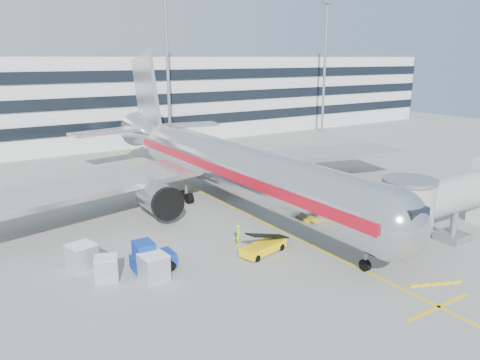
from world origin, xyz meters
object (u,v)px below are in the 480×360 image
baggage_tug (150,258)px  ramp_worker (239,235)px  main_jet (223,163)px  cargo_container_front (154,267)px  belt_loader (263,247)px  cargo_container_left (107,268)px  cargo_container_right (82,257)px

baggage_tug → ramp_worker: size_ratio=1.76×
main_jet → cargo_container_front: bearing=-136.2°
belt_loader → cargo_container_front: bearing=176.6°
ramp_worker → baggage_tug: bearing=131.5°
ramp_worker → main_jet: bearing=13.3°
main_jet → belt_loader: bearing=-108.1°
cargo_container_left → baggage_tug: bearing=-6.4°
cargo_container_front → ramp_worker: cargo_container_front is taller
main_jet → cargo_container_front: main_jet is taller
belt_loader → cargo_container_front: 8.94m
belt_loader → cargo_container_right: size_ratio=2.04×
baggage_tug → belt_loader: bearing=-13.2°
cargo_container_left → cargo_container_front: (2.71, -1.81, 0.10)m
cargo_container_front → main_jet: bearing=43.8°
belt_loader → ramp_worker: (-0.71, 2.44, 0.30)m
cargo_container_front → ramp_worker: 8.42m
cargo_container_right → cargo_container_front: 5.73m
cargo_container_left → cargo_container_right: (-0.96, 2.59, 0.13)m
main_jet → ramp_worker: size_ratio=28.93×
cargo_container_front → cargo_container_left: bearing=146.2°
main_jet → cargo_container_front: 18.63m
cargo_container_right → ramp_worker: 12.13m
cargo_container_front → ramp_worker: bearing=13.1°
main_jet → belt_loader: (-4.33, -13.22, -3.66)m
belt_loader → baggage_tug: 8.78m
baggage_tug → main_jet: bearing=41.1°
cargo_container_right → baggage_tug: bearing=-36.0°
main_jet → ramp_worker: 12.36m
cargo_container_right → cargo_container_front: cargo_container_right is taller
belt_loader → main_jet: bearing=71.9°
ramp_worker → cargo_container_left: bearing=128.8°
cargo_container_left → ramp_worker: (10.92, 0.09, 0.05)m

